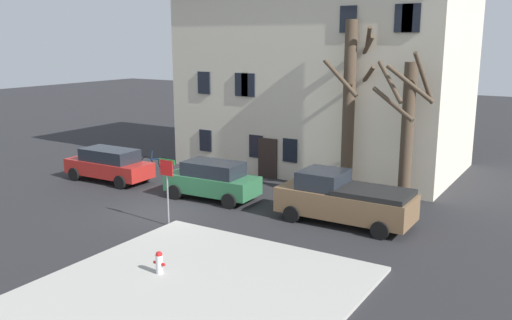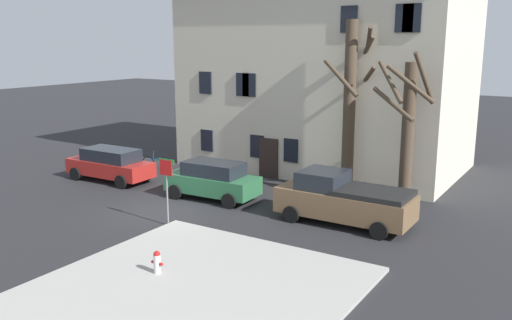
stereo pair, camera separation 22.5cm
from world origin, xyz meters
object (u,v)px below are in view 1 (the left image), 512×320
Objects in this scene: building_main at (325,66)px; car_green_wagon at (212,180)px; street_sign_pole at (167,179)px; bicycle_leaning at (155,163)px; tree_bare_near at (350,104)px; tree_bare_mid at (407,127)px; car_red_wagon at (109,164)px; pickup_truck_brown at (344,199)px; fire_hydrant at (159,262)px.

building_main reaches higher than car_green_wagon.
street_sign_pole is 9.91m from bicycle_leaning.
bicycle_leaning is (-6.89, 6.96, -1.49)m from street_sign_pole.
bicycle_leaning is at bearing -174.16° from tree_bare_near.
car_red_wagon is at bearing -164.37° from tree_bare_mid.
bicycle_leaning is at bearing -141.13° from building_main.
tree_bare_near is 1.50× the size of pickup_truck_brown.
tree_bare_near reaches higher than car_red_wagon.
fire_hydrant is at bearing -47.71° from bicycle_leaning.
tree_bare_near is at bearing 41.67° from car_green_wagon.
car_red_wagon is 8.07m from street_sign_pole.
building_main is at bearing 97.85° from fire_hydrant.
bicycle_leaning is (-7.47, -6.02, -5.30)m from building_main.
fire_hydrant is at bearing -95.69° from tree_bare_near.
street_sign_pole reaches higher than bicycle_leaning.
building_main is at bearing 139.69° from tree_bare_mid.
tree_bare_mid reaches higher than pickup_truck_brown.
car_red_wagon is 1.79× the size of street_sign_pole.
building_main is 2.31× the size of tree_bare_mid.
tree_bare_near reaches higher than tree_bare_mid.
fire_hydrant is (9.99, -7.52, -0.39)m from car_red_wagon.
car_green_wagon is 0.81× the size of pickup_truck_brown.
fire_hydrant is at bearing -52.68° from street_sign_pole.
tree_bare_near reaches higher than fire_hydrant.
tree_bare_mid is at bearing -9.08° from tree_bare_near.
tree_bare_mid is at bearing 47.95° from street_sign_pole.
building_main is at bearing 87.44° from street_sign_pole.
tree_bare_near is at bearing 84.31° from fire_hydrant.
fire_hydrant is at bearing -109.24° from tree_bare_mid.
car_green_wagon is at bearing 1.12° from car_red_wagon.
tree_bare_near is 12.45m from car_red_wagon.
tree_bare_mid is at bearing 26.59° from car_green_wagon.
street_sign_pole is (-2.90, 3.80, 1.37)m from fire_hydrant.
car_red_wagon reaches higher than bicycle_leaning.
building_main is 3.54× the size of car_green_wagon.
fire_hydrant is 0.27× the size of street_sign_pole.
car_red_wagon is at bearing -178.88° from car_green_wagon.
tree_bare_mid is 1.54× the size of car_green_wagon.
building_main is 3.23× the size of car_red_wagon.
tree_bare_mid reaches higher than car_green_wagon.
tree_bare_near reaches higher than car_green_wagon.
car_green_wagon is 4.03m from street_sign_pole.
building_main is 10.38m from car_green_wagon.
car_red_wagon is 0.89× the size of pickup_truck_brown.
tree_bare_mid is 1.40× the size of car_red_wagon.
pickup_truck_brown is at bearing 34.48° from street_sign_pole.
bicycle_leaning is (-13.78, -0.67, -3.06)m from tree_bare_mid.
tree_bare_near is 1.20× the size of tree_bare_mid.
car_green_wagon is (6.41, 0.13, 0.02)m from car_red_wagon.
pickup_truck_brown is at bearing 70.21° from fire_hydrant.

